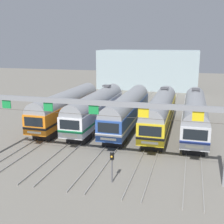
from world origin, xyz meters
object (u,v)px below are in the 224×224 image
Objects in this scene: commuter_train_orange at (67,106)px; commuter_train_blue at (127,109)px; commuter_train_yellow at (160,111)px; yard_signal_mast at (112,161)px; catenary_gantry at (94,114)px; commuter_train_silver at (195,113)px; commuter_train_white at (96,107)px.

commuter_train_orange is 1.00× the size of commuter_train_blue.
commuter_train_orange is 1.00× the size of commuter_train_yellow.
commuter_train_orange is at bearing -179.98° from commuter_train_yellow.
commuter_train_blue is 6.78× the size of yard_signal_mast.
commuter_train_yellow is 14.41m from catenary_gantry.
commuter_train_orange is at bearing -179.99° from commuter_train_silver.
yard_signal_mast is at bearing -112.90° from commuter_train_silver.
commuter_train_white is 1.00× the size of commuter_train_blue.
commuter_train_blue is 1.00× the size of commuter_train_silver.
commuter_train_silver is at bearing 67.10° from yard_signal_mast.
commuter_train_orange is 0.80× the size of catenary_gantry.
commuter_train_silver is at bearing 57.33° from catenary_gantry.
commuter_train_blue is (8.66, 0.00, 0.00)m from commuter_train_orange.
commuter_train_blue is at bearing 90.00° from catenary_gantry.
commuter_train_silver is (12.99, 0.00, 0.00)m from commuter_train_white.
catenary_gantry is 4.45m from yard_signal_mast.
commuter_train_orange is 8.66m from commuter_train_blue.
commuter_train_white is at bearing 180.00° from commuter_train_yellow.
commuter_train_yellow is at bearing 0.02° from commuter_train_orange.
commuter_train_white and commuter_train_silver have the same top height.
commuter_train_blue is 0.80× the size of catenary_gantry.
commuter_train_silver reaches higher than yard_signal_mast.
yard_signal_mast is (2.16, -15.36, -0.82)m from commuter_train_blue.
catenary_gantry is (-8.66, -13.50, 2.58)m from commuter_train_silver.
yard_signal_mast is (2.16, -1.87, -3.40)m from catenary_gantry.
catenary_gantry reaches higher than commuter_train_yellow.
commuter_train_silver is 16.24m from catenary_gantry.
commuter_train_blue is at bearing 98.02° from yard_signal_mast.
commuter_train_orange is 18.81m from yard_signal_mast.
commuter_train_silver is (8.66, 0.00, 0.00)m from commuter_train_blue.
catenary_gantry is (-4.33, -13.50, 2.58)m from commuter_train_yellow.
commuter_train_silver is 0.80× the size of catenary_gantry.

